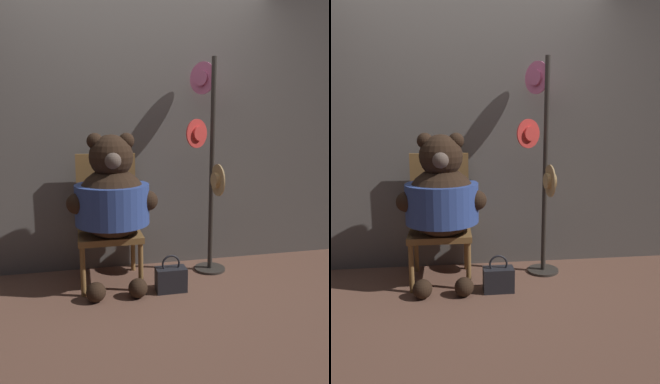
{
  "view_description": "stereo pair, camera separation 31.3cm",
  "coord_description": "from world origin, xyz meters",
  "views": [
    {
      "loc": [
        -0.45,
        -2.81,
        1.31
      ],
      "look_at": [
        0.23,
        0.21,
        0.76
      ],
      "focal_mm": 35.0,
      "sensor_mm": 36.0,
      "label": 1
    },
    {
      "loc": [
        -0.14,
        -2.86,
        1.31
      ],
      "look_at": [
        0.23,
        0.21,
        0.76
      ],
      "focal_mm": 35.0,
      "sensor_mm": 36.0,
      "label": 2
    }
  ],
  "objects": [
    {
      "name": "chair",
      "position": [
        -0.24,
        0.3,
        0.54
      ],
      "size": [
        0.51,
        0.51,
        1.07
      ],
      "color": "olive",
      "rests_on": "ground_plane"
    },
    {
      "name": "ground_plane",
      "position": [
        0.0,
        0.0,
        0.0
      ],
      "size": [
        14.0,
        14.0,
        0.0
      ],
      "primitive_type": "plane",
      "color": "brown"
    },
    {
      "name": "hat_display_rack",
      "position": [
        0.64,
        0.26,
        0.96
      ],
      "size": [
        0.42,
        0.48,
        1.88
      ],
      "color": "#332D28",
      "rests_on": "ground_plane"
    },
    {
      "name": "wall_back",
      "position": [
        0.0,
        0.6,
        1.24
      ],
      "size": [
        8.0,
        0.1,
        2.49
      ],
      "color": "#66605B",
      "rests_on": "ground_plane"
    },
    {
      "name": "handbag_on_ground",
      "position": [
        0.22,
        -0.08,
        0.1
      ],
      "size": [
        0.24,
        0.13,
        0.3
      ],
      "color": "#232328",
      "rests_on": "ground_plane"
    },
    {
      "name": "teddy_bear",
      "position": [
        -0.21,
        0.12,
        0.73
      ],
      "size": [
        0.71,
        0.63,
        1.25
      ],
      "color": "black",
      "rests_on": "ground_plane"
    }
  ]
}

